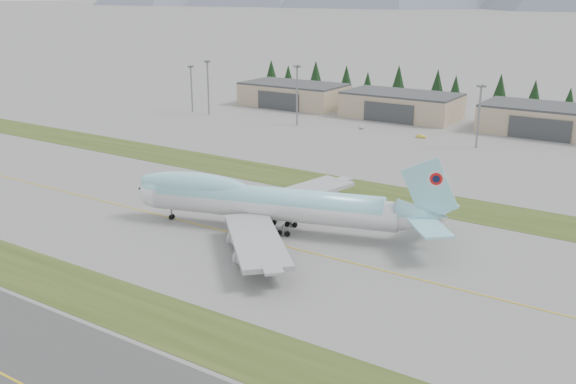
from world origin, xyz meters
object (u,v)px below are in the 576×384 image
Objects in this scene: hangar_center at (401,105)px; hangar_right at (548,120)px; boeing_747_freighter at (269,202)px; hangar_left at (294,94)px; service_vehicle_b at (421,138)px; service_vehicle_a at (362,128)px.

hangar_right is at bearing 0.00° from hangar_center.
boeing_747_freighter is 166.73m from hangar_left.
hangar_center is at bearing 25.62° from service_vehicle_b.
hangar_right is 12.60× the size of service_vehicle_b.
service_vehicle_b is (77.67, -33.27, -5.39)m from hangar_left.
boeing_747_freighter is at bearing -59.29° from hangar_left.
hangar_right is 12.90× the size of service_vehicle_a.
service_vehicle_a is at bearing -96.96° from hangar_center.
hangar_right is (29.86, 143.35, -1.12)m from boeing_747_freighter.
hangar_right is 70.57m from service_vehicle_a.
boeing_747_freighter is at bearing -78.13° from hangar_center.
hangar_center reaches higher than service_vehicle_b.
service_vehicle_a reaches higher than service_vehicle_b.
service_vehicle_b is at bearing -138.29° from hangar_right.
service_vehicle_a is at bearing -154.79° from hangar_right.
boeing_747_freighter is 20.12× the size of service_vehicle_a.
hangar_left is (-85.14, 143.35, -1.12)m from boeing_747_freighter.
hangar_left is at bearing 58.16° from service_vehicle_b.
hangar_left is 59.69m from service_vehicle_a.
hangar_left and hangar_right have the same top height.
boeing_747_freighter reaches higher than hangar_right.
boeing_747_freighter is at bearing -100.14° from service_vehicle_a.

